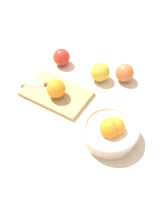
{
  "coord_description": "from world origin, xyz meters",
  "views": [
    {
      "loc": [
        -0.42,
        0.5,
        0.7
      ],
      "look_at": [
        -0.07,
        0.06,
        0.04
      ],
      "focal_mm": 39.54,
      "sensor_mm": 36.0,
      "label": 1
    }
  ],
  "objects_px": {
    "knife": "(42,84)",
    "cutting_board": "(56,93)",
    "bowl": "(110,130)",
    "apple_front_right": "(62,57)",
    "apple_front_left": "(125,73)",
    "orange_on_board": "(56,89)",
    "apple_front_center": "(100,72)"
  },
  "relations": [
    {
      "from": "bowl",
      "to": "apple_front_right",
      "type": "relative_size",
      "value": 2.64
    },
    {
      "from": "knife",
      "to": "cutting_board",
      "type": "bearing_deg",
      "value": -175.76
    },
    {
      "from": "knife",
      "to": "apple_front_right",
      "type": "bearing_deg",
      "value": -76.68
    },
    {
      "from": "bowl",
      "to": "orange_on_board",
      "type": "relative_size",
      "value": 2.73
    },
    {
      "from": "apple_front_center",
      "to": "orange_on_board",
      "type": "bearing_deg",
      "value": 71.64
    },
    {
      "from": "bowl",
      "to": "apple_front_right",
      "type": "distance_m",
      "value": 0.44
    },
    {
      "from": "orange_on_board",
      "to": "knife",
      "type": "relative_size",
      "value": 0.5
    },
    {
      "from": "bowl",
      "to": "knife",
      "type": "bearing_deg",
      "value": -5.12
    },
    {
      "from": "cutting_board",
      "to": "apple_front_right",
      "type": "bearing_deg",
      "value": -54.66
    },
    {
      "from": "orange_on_board",
      "to": "apple_front_right",
      "type": "xyz_separation_m",
      "value": [
        0.13,
        -0.17,
        -0.01
      ]
    },
    {
      "from": "cutting_board",
      "to": "knife",
      "type": "distance_m",
      "value": 0.07
    },
    {
      "from": "apple_front_right",
      "to": "apple_front_center",
      "type": "bearing_deg",
      "value": -173.06
    },
    {
      "from": "cutting_board",
      "to": "bowl",
      "type": "bearing_deg",
      "value": 172.46
    },
    {
      "from": "orange_on_board",
      "to": "apple_front_center",
      "type": "bearing_deg",
      "value": -108.36
    },
    {
      "from": "bowl",
      "to": "apple_front_center",
      "type": "bearing_deg",
      "value": -47.45
    },
    {
      "from": "bowl",
      "to": "apple_front_left",
      "type": "bearing_deg",
      "value": -66.7
    },
    {
      "from": "bowl",
      "to": "knife",
      "type": "height_order",
      "value": "bowl"
    },
    {
      "from": "apple_front_right",
      "to": "bowl",
      "type": "bearing_deg",
      "value": 153.58
    },
    {
      "from": "cutting_board",
      "to": "apple_front_left",
      "type": "distance_m",
      "value": 0.29
    },
    {
      "from": "cutting_board",
      "to": "knife",
      "type": "height_order",
      "value": "knife"
    },
    {
      "from": "orange_on_board",
      "to": "apple_front_left",
      "type": "distance_m",
      "value": 0.29
    },
    {
      "from": "apple_front_right",
      "to": "orange_on_board",
      "type": "bearing_deg",
      "value": 126.71
    },
    {
      "from": "apple_front_left",
      "to": "apple_front_center",
      "type": "distance_m",
      "value": 0.1
    },
    {
      "from": "bowl",
      "to": "apple_front_left",
      "type": "height_order",
      "value": "bowl"
    },
    {
      "from": "bowl",
      "to": "knife",
      "type": "xyz_separation_m",
      "value": [
        0.35,
        -0.03,
        -0.02
      ]
    },
    {
      "from": "apple_front_left",
      "to": "apple_front_right",
      "type": "height_order",
      "value": "apple_front_left"
    },
    {
      "from": "knife",
      "to": "apple_front_right",
      "type": "relative_size",
      "value": 1.92
    },
    {
      "from": "bowl",
      "to": "orange_on_board",
      "type": "bearing_deg",
      "value": -5.16
    },
    {
      "from": "knife",
      "to": "apple_front_center",
      "type": "height_order",
      "value": "apple_front_center"
    },
    {
      "from": "bowl",
      "to": "apple_front_center",
      "type": "relative_size",
      "value": 2.45
    },
    {
      "from": "knife",
      "to": "apple_front_left",
      "type": "bearing_deg",
      "value": -133.3
    },
    {
      "from": "orange_on_board",
      "to": "knife",
      "type": "bearing_deg",
      "value": -5.0
    }
  ]
}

